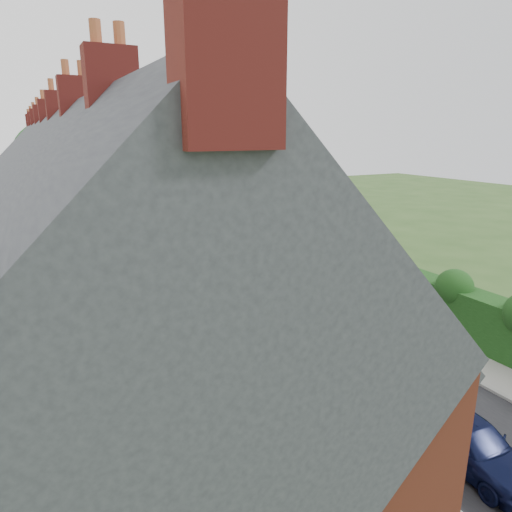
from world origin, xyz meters
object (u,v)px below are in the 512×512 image
Objects in this scene: car_silver_b at (278,311)px; car_beige at (153,240)px; car_grey at (131,222)px; car_black at (124,215)px; car_navy at (468,440)px; car_white at (244,300)px; horse at (254,278)px; car_red at (173,256)px; car_green at (210,272)px; lamppost at (370,257)px; horse_cart at (239,263)px; car_silver_a at (371,379)px.

car_beige is (-1.37, 18.80, -0.01)m from car_silver_b.
car_grey is 4.84m from car_black.
car_navy is 0.81× the size of car_beige.
car_white is 1.14× the size of car_black.
car_black is 2.03× the size of horse.
car_beige is 1.05× the size of car_grey.
car_red is (-1.37, 13.20, -0.04)m from car_silver_b.
car_black is at bearing 95.55° from car_green.
car_beige is at bearing -58.83° from horse.
lamppost reaches higher than car_green.
car_green is 3.21m from horse.
car_white is (-5.69, 3.62, -2.65)m from lamppost.
horse_cart is at bearing -74.79° from car_red.
horse is at bearing -49.29° from car_green.
car_navy is 24.58m from car_red.
car_silver_a is 9.97m from car_white.
horse reaches higher than car_grey.
car_green is 0.81× the size of car_grey.
horse is (2.05, 2.84, 0.16)m from car_white.
car_navy is 1.01× the size of car_white.
car_green is (-5.52, 9.05, -2.57)m from lamppost.
car_navy is 18.93m from horse_cart.
car_grey is (-1.17, 39.30, 0.00)m from car_navy.
car_beige is at bearing 95.16° from car_silver_a.
car_silver_b is 27.98m from car_grey.
car_beige is (-1.34, 30.14, 0.01)m from car_navy.
car_silver_a reaches higher than car_navy.
car_silver_b reaches higher than car_red.
car_red is (-0.88, 5.15, 0.01)m from car_green.
car_green is at bearing -84.70° from car_grey.
lamppost is at bearing 52.92° from car_silver_a.
car_silver_a reaches higher than car_red.
car_silver_b is 1.44× the size of car_black.
car_black is at bearing 94.11° from car_navy.
car_green is 2.23× the size of horse.
lamppost is 1.15× the size of car_red.
car_red reaches higher than car_black.
car_silver_b is at bearing -71.30° from car_beige.
horse is at bearing -81.12° from car_red.
lamppost reaches higher than car_white.
car_silver_b is at bearing 95.21° from horse.
car_silver_a is at bearing -74.96° from car_black.
car_grey is at bearing -79.89° from car_black.
car_grey is at bearing 96.74° from car_green.
lamppost is 0.92× the size of car_silver_b.
car_silver_b reaches higher than car_black.
horse_cart is (0.00, 2.07, 0.41)m from horse.
car_beige is at bearing 100.65° from car_white.
lamppost reaches higher than car_navy.
car_silver_a is 1.58× the size of horse_cart.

